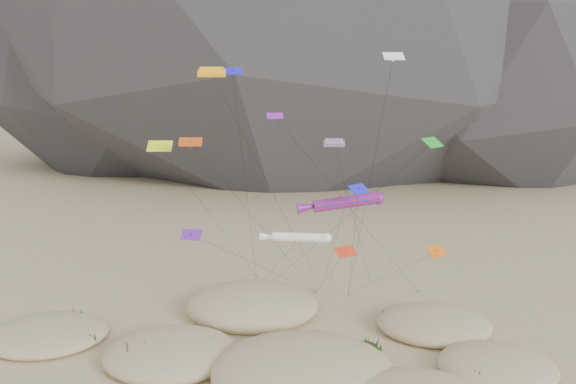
# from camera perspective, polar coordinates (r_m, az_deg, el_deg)

# --- Properties ---
(dunes) EXTENTS (52.84, 38.33, 3.94)m
(dunes) POSITION_cam_1_polar(r_m,az_deg,el_deg) (51.26, -2.44, -17.06)
(dunes) COLOR #CCB789
(dunes) RESTS_ON ground
(dune_grass) EXTENTS (41.77, 28.54, 1.56)m
(dune_grass) POSITION_cam_1_polar(r_m,az_deg,el_deg) (50.76, -0.86, -17.21)
(dune_grass) COLOR black
(dune_grass) RESTS_ON ground
(kite_stakes) EXTENTS (22.80, 6.70, 0.30)m
(kite_stakes) POSITION_cam_1_polar(r_m,az_deg,el_deg) (68.98, 1.32, -9.62)
(kite_stakes) COLOR #3F2D1E
(kite_stakes) RESTS_ON ground
(rainbow_tube_kite) EXTENTS (8.70, 15.15, 14.30)m
(rainbow_tube_kite) POSITION_cam_1_polar(r_m,az_deg,el_deg) (54.43, 5.63, -1.08)
(rainbow_tube_kite) COLOR red
(rainbow_tube_kite) RESTS_ON ground
(white_tube_kite) EXTENTS (7.67, 16.31, 11.86)m
(white_tube_kite) POSITION_cam_1_polar(r_m,az_deg,el_deg) (50.39, 0.88, -4.63)
(white_tube_kite) COLOR white
(white_tube_kite) RESTS_ON ground
(orange_parafoil) EXTENTS (12.01, 15.64, 26.16)m
(orange_parafoil) POSITION_cam_1_polar(r_m,az_deg,el_deg) (52.96, -7.58, 11.60)
(orange_parafoil) COLOR #FFA30D
(orange_parafoil) RESTS_ON ground
(multi_parafoil) EXTENTS (7.07, 14.13, 19.62)m
(multi_parafoil) POSITION_cam_1_polar(r_m,az_deg,el_deg) (52.81, 4.79, 4.68)
(multi_parafoil) COLOR red
(multi_parafoil) RESTS_ON ground
(delta_kites) EXTENTS (28.58, 22.55, 27.43)m
(delta_kites) POSITION_cam_1_polar(r_m,az_deg,el_deg) (52.52, 1.65, 2.49)
(delta_kites) COLOR white
(delta_kites) RESTS_ON ground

